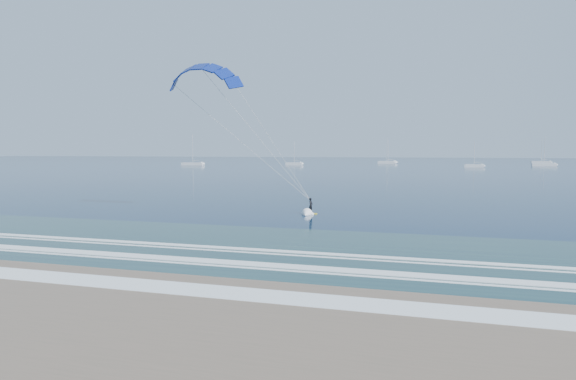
# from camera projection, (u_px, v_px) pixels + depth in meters

# --- Properties ---
(ground) EXTENTS (900.00, 900.00, 0.00)m
(ground) POSITION_uv_depth(u_px,v_px,m) (85.00, 279.00, 25.94)
(ground) COLOR #072843
(ground) RESTS_ON ground
(kitesurfer_rig) EXTENTS (16.41, 6.40, 16.25)m
(kitesurfer_rig) POSITION_uv_depth(u_px,v_px,m) (253.00, 132.00, 51.29)
(kitesurfer_rig) COLOR yellow
(kitesurfer_rig) RESTS_ON ground
(sailboat_0) EXTENTS (10.10, 2.40, 13.55)m
(sailboat_0) POSITION_uv_depth(u_px,v_px,m) (193.00, 164.00, 222.42)
(sailboat_0) COLOR silver
(sailboat_0) RESTS_ON ground
(sailboat_1) EXTENTS (7.31, 2.40, 10.23)m
(sailboat_1) POSITION_uv_depth(u_px,v_px,m) (294.00, 164.00, 223.55)
(sailboat_1) COLOR silver
(sailboat_1) RESTS_ON ground
(sailboat_2) EXTENTS (8.39, 2.40, 11.35)m
(sailboat_2) POSITION_uv_depth(u_px,v_px,m) (388.00, 162.00, 252.90)
(sailboat_2) COLOR silver
(sailboat_2) RESTS_ON ground
(sailboat_3) EXTENTS (6.89, 2.40, 9.81)m
(sailboat_3) POSITION_uv_depth(u_px,v_px,m) (474.00, 166.00, 193.91)
(sailboat_3) COLOR silver
(sailboat_3) RESTS_ON ground
(sailboat_4) EXTENTS (9.02, 2.40, 12.22)m
(sailboat_4) POSITION_uv_depth(u_px,v_px,m) (541.00, 162.00, 252.17)
(sailboat_4) COLOR silver
(sailboat_4) RESTS_ON ground
(sailboat_5) EXTENTS (9.13, 2.40, 12.41)m
(sailboat_5) POSITION_uv_depth(u_px,v_px,m) (544.00, 164.00, 210.22)
(sailboat_5) COLOR silver
(sailboat_5) RESTS_ON ground
(sailboat_7) EXTENTS (8.37, 2.40, 12.12)m
(sailboat_7) POSITION_uv_depth(u_px,v_px,m) (387.00, 162.00, 247.28)
(sailboat_7) COLOR silver
(sailboat_7) RESTS_ON ground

